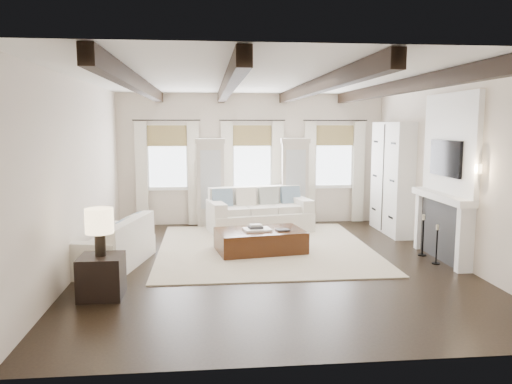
{
  "coord_description": "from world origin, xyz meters",
  "views": [
    {
      "loc": [
        -1.12,
        -8.49,
        2.43
      ],
      "look_at": [
        -0.17,
        1.02,
        1.15
      ],
      "focal_mm": 35.0,
      "sensor_mm": 36.0,
      "label": 1
    }
  ],
  "objects": [
    {
      "name": "ottoman",
      "position": [
        -0.11,
        0.86,
        0.22
      ],
      "size": [
        1.78,
        1.28,
        0.43
      ],
      "primitive_type": "cube",
      "rotation": [
        0.0,
        0.0,
        0.16
      ],
      "color": "black",
      "rests_on": "ground"
    },
    {
      "name": "ground",
      "position": [
        0.0,
        0.0,
        0.0
      ],
      "size": [
        7.5,
        7.5,
        0.0
      ],
      "primitive_type": "plane",
      "color": "black",
      "rests_on": "ground"
    },
    {
      "name": "sofa_back",
      "position": [
        0.08,
        2.83,
        0.4
      ],
      "size": [
        2.48,
        1.48,
        1.0
      ],
      "color": "silver",
      "rests_on": "ground"
    },
    {
      "name": "side_table_front",
      "position": [
        -2.62,
        -1.45,
        0.3
      ],
      "size": [
        0.6,
        0.6,
        0.6
      ],
      "primitive_type": "cube",
      "color": "black",
      "rests_on": "ground"
    },
    {
      "name": "tray",
      "position": [
        -0.17,
        0.83,
        0.45
      ],
      "size": [
        0.56,
        0.46,
        0.04
      ],
      "primitive_type": "cube",
      "rotation": [
        0.0,
        0.0,
        0.16
      ],
      "color": "white",
      "rests_on": "ottoman"
    },
    {
      "name": "book_loose",
      "position": [
        0.31,
        0.75,
        0.45
      ],
      "size": [
        0.27,
        0.22,
        0.03
      ],
      "primitive_type": "cube",
      "rotation": [
        0.0,
        0.0,
        0.16
      ],
      "color": "#262628",
      "rests_on": "ottoman"
    },
    {
      "name": "sofa_left",
      "position": [
        -2.69,
        0.16,
        0.34
      ],
      "size": [
        1.27,
        2.07,
        0.83
      ],
      "color": "silver",
      "rests_on": "ground"
    },
    {
      "name": "room_shell",
      "position": [
        0.75,
        0.9,
        1.89
      ],
      "size": [
        6.54,
        7.54,
        3.22
      ],
      "color": "beige",
      "rests_on": "ground"
    },
    {
      "name": "book_lower",
      "position": [
        -0.2,
        0.84,
        0.49
      ],
      "size": [
        0.29,
        0.24,
        0.04
      ],
      "primitive_type": "cube",
      "rotation": [
        0.0,
        0.0,
        0.16
      ],
      "color": "#262628",
      "rests_on": "tray"
    },
    {
      "name": "lamp_front",
      "position": [
        -2.62,
        -1.45,
        1.06
      ],
      "size": [
        0.39,
        0.39,
        0.68
      ],
      "color": "black",
      "rests_on": "side_table_front"
    },
    {
      "name": "book_upper",
      "position": [
        -0.19,
        0.88,
        0.53
      ],
      "size": [
        0.24,
        0.2,
        0.03
      ],
      "primitive_type": "cube",
      "rotation": [
        0.0,
        0.0,
        0.16
      ],
      "color": "beige",
      "rests_on": "book_lower"
    },
    {
      "name": "area_rug",
      "position": [
        0.02,
        1.15,
        0.01
      ],
      "size": [
        4.16,
        4.41,
        0.02
      ],
      "primitive_type": "cube",
      "color": "#C2B49A",
      "rests_on": "ground"
    },
    {
      "name": "lamp_back",
      "position": [
        -1.07,
        3.74,
        0.93
      ],
      "size": [
        0.33,
        0.33,
        0.56
      ],
      "color": "black",
      "rests_on": "side_table_back"
    },
    {
      "name": "candlestick_far",
      "position": [
        2.9,
        0.29,
        0.32
      ],
      "size": [
        0.16,
        0.16,
        0.78
      ],
      "color": "black",
      "rests_on": "ground"
    },
    {
      "name": "candlestick_near",
      "position": [
        2.9,
        -0.28,
        0.29
      ],
      "size": [
        0.14,
        0.14,
        0.7
      ],
      "color": "black",
      "rests_on": "ground"
    },
    {
      "name": "side_table_back",
      "position": [
        -1.07,
        3.74,
        0.27
      ],
      "size": [
        0.36,
        0.36,
        0.55
      ],
      "primitive_type": "cube",
      "color": "black",
      "rests_on": "ground"
    }
  ]
}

